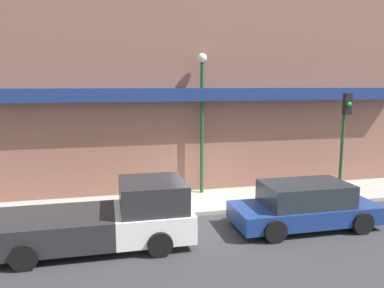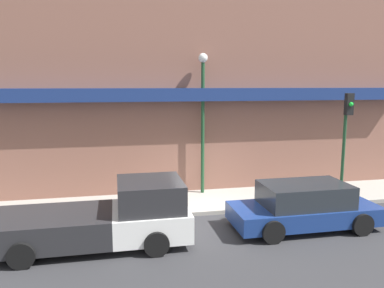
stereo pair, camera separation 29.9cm
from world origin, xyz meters
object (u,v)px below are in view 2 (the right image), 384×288
Objects in this scene: parked_car at (304,206)px; street_lamp at (203,107)px; traffic_light at (346,127)px; fire_hydrant at (128,200)px; pickup_truck at (107,218)px.

parked_car is 0.83× the size of street_lamp.
street_lamp is at bearing 122.01° from parked_car.
street_lamp is (-2.33, 3.98, 2.89)m from parked_car.
street_lamp reaches higher than traffic_light.
parked_car is at bearing -59.68° from street_lamp.
fire_hydrant is 0.16× the size of traffic_light.
parked_car is 4.11m from traffic_light.
street_lamp is (3.69, 3.98, 2.81)m from pickup_truck.
traffic_light is (8.76, 2.14, 2.10)m from pickup_truck.
street_lamp is 1.37× the size of traffic_light.
pickup_truck is 1.16× the size of parked_car.
parked_car is at bearing -0.62° from pickup_truck.
street_lamp reaches higher than fire_hydrant.
traffic_light is (5.08, -1.84, -0.71)m from street_lamp.
street_lamp reaches higher than parked_car.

